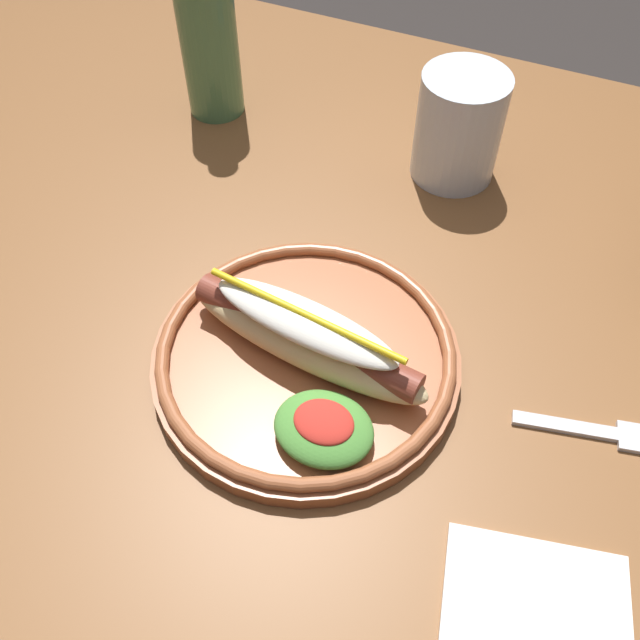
% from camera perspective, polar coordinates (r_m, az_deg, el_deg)
% --- Properties ---
extents(ground_plane, '(8.00, 8.00, 0.00)m').
position_cam_1_polar(ground_plane, '(1.33, -1.25, -19.23)').
color(ground_plane, '#2D2826').
extents(dining_table, '(1.30, 0.98, 0.74)m').
position_cam_1_polar(dining_table, '(0.75, -2.10, -2.58)').
color(dining_table, brown).
rests_on(dining_table, ground_plane).
extents(hot_dog_plate, '(0.27, 0.27, 0.08)m').
position_cam_1_polar(hot_dog_plate, '(0.60, -1.07, -2.86)').
color(hot_dog_plate, '#9E5633').
rests_on(hot_dog_plate, dining_table).
extents(fork, '(0.12, 0.04, 0.00)m').
position_cam_1_polar(fork, '(0.63, 21.74, -8.45)').
color(fork, silver).
rests_on(fork, dining_table).
extents(water_cup, '(0.09, 0.09, 0.12)m').
position_cam_1_polar(water_cup, '(0.78, 11.19, 15.11)').
color(water_cup, silver).
rests_on(water_cup, dining_table).
extents(glass_bottle, '(0.07, 0.07, 0.24)m').
position_cam_1_polar(glass_bottle, '(0.86, -9.06, 21.86)').
color(glass_bottle, '#4C7F51').
rests_on(glass_bottle, dining_table).
extents(napkin, '(0.15, 0.14, 0.00)m').
position_cam_1_polar(napkin, '(0.55, 17.12, -22.46)').
color(napkin, white).
rests_on(napkin, dining_table).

